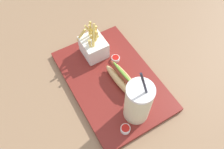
{
  "coord_description": "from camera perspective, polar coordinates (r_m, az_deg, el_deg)",
  "views": [
    {
      "loc": [
        0.38,
        -0.22,
        0.73
      ],
      "look_at": [
        0.0,
        0.0,
        0.05
      ],
      "focal_mm": 35.35,
      "sensor_mm": 36.0,
      "label": 1
    }
  ],
  "objects": [
    {
      "name": "ground_plane",
      "position": [
        0.86,
        0.0,
        -2.15
      ],
      "size": [
        2.4,
        2.4,
        0.02
      ],
      "primitive_type": "cube",
      "color": "#8C6B4C"
    },
    {
      "name": "food_tray",
      "position": [
        0.85,
        0.0,
        -1.46
      ],
      "size": [
        0.47,
        0.31,
        0.02
      ],
      "primitive_type": "cube",
      "color": "maroon",
      "rests_on": "ground_plane"
    },
    {
      "name": "soda_cup",
      "position": [
        0.7,
        6.65,
        -7.23
      ],
      "size": [
        0.09,
        0.09,
        0.26
      ],
      "color": "beige",
      "rests_on": "food_tray"
    },
    {
      "name": "fries_basket",
      "position": [
        0.88,
        -4.86,
        7.16
      ],
      "size": [
        0.1,
        0.09,
        0.15
      ],
      "color": "white",
      "rests_on": "food_tray"
    },
    {
      "name": "hot_dog_1",
      "position": [
        0.81,
        2.63,
        -0.91
      ],
      "size": [
        0.17,
        0.07,
        0.07
      ],
      "color": "#DBB775",
      "rests_on": "food_tray"
    },
    {
      "name": "ketchup_cup_1",
      "position": [
        0.74,
        3.48,
        -13.89
      ],
      "size": [
        0.03,
        0.03,
        0.02
      ],
      "color": "white",
      "rests_on": "food_tray"
    },
    {
      "name": "ketchup_cup_2",
      "position": [
        0.88,
        0.92,
        4.17
      ],
      "size": [
        0.03,
        0.03,
        0.02
      ],
      "color": "white",
      "rests_on": "food_tray"
    }
  ]
}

